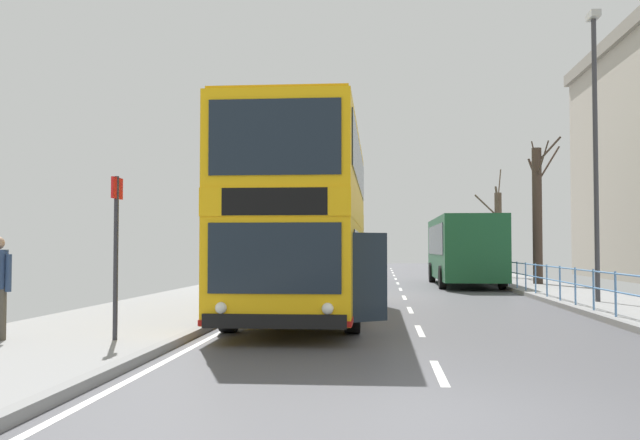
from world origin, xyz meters
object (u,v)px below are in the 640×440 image
(background_bus_far_lane, at_px, (463,248))
(street_lamp_far_side, at_px, (595,134))
(double_decker_bus_main, at_px, (306,220))
(bus_stop_sign_near, at_px, (116,239))
(bare_tree_far_00, at_px, (537,212))
(bare_tree_far_01, at_px, (498,232))

(background_bus_far_lane, xyz_separation_m, street_lamp_far_side, (2.50, -11.23, 3.31))
(double_decker_bus_main, xyz_separation_m, street_lamp_far_side, (8.00, 3.88, 2.62))
(bus_stop_sign_near, bearing_deg, bare_tree_far_00, 60.34)
(background_bus_far_lane, bearing_deg, bare_tree_far_01, 68.44)
(bus_stop_sign_near, height_order, street_lamp_far_side, street_lamp_far_side)
(double_decker_bus_main, xyz_separation_m, background_bus_far_lane, (5.49, 15.11, -0.69))
(double_decker_bus_main, bearing_deg, background_bus_far_lane, 70.03)
(bus_stop_sign_near, relative_size, bare_tree_far_00, 0.44)
(double_decker_bus_main, relative_size, bare_tree_far_01, 1.83)
(double_decker_bus_main, relative_size, bare_tree_far_00, 1.71)
(bus_stop_sign_near, xyz_separation_m, street_lamp_far_side, (10.63, 9.38, 3.14))
(bare_tree_far_00, height_order, bare_tree_far_01, bare_tree_far_00)
(bus_stop_sign_near, bearing_deg, background_bus_far_lane, 68.49)
(double_decker_bus_main, xyz_separation_m, bare_tree_far_00, (8.55, 14.13, 0.90))
(background_bus_far_lane, bearing_deg, bus_stop_sign_near, -111.51)
(double_decker_bus_main, bearing_deg, street_lamp_far_side, 25.90)
(street_lamp_far_side, height_order, bare_tree_far_01, street_lamp_far_side)
(street_lamp_far_side, xyz_separation_m, bare_tree_far_01, (0.10, 17.82, -2.40))
(bare_tree_far_00, bearing_deg, street_lamp_far_side, -93.09)
(bare_tree_far_00, bearing_deg, background_bus_far_lane, 162.18)
(double_decker_bus_main, height_order, bare_tree_far_01, bare_tree_far_01)
(street_lamp_far_side, xyz_separation_m, bare_tree_far_00, (0.55, 10.25, -1.71))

